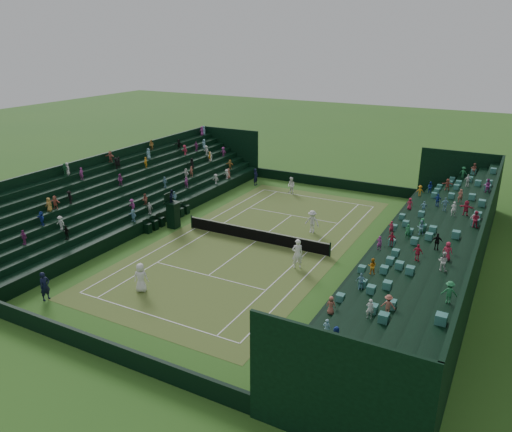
# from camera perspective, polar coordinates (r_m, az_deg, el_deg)

# --- Properties ---
(ground) EXTENTS (160.00, 160.00, 0.00)m
(ground) POSITION_cam_1_polar(r_m,az_deg,el_deg) (37.03, -0.00, -2.91)
(ground) COLOR #396C22
(ground) RESTS_ON ground
(court_surface) EXTENTS (12.97, 26.77, 0.01)m
(court_surface) POSITION_cam_1_polar(r_m,az_deg,el_deg) (37.03, -0.00, -2.90)
(court_surface) COLOR #326622
(court_surface) RESTS_ON ground
(perimeter_wall_north) EXTENTS (17.17, 0.20, 1.00)m
(perimeter_wall_north) POSITION_cam_1_polar(r_m,az_deg,el_deg) (50.63, 8.57, 3.81)
(perimeter_wall_north) COLOR black
(perimeter_wall_north) RESTS_ON ground
(perimeter_wall_south) EXTENTS (17.17, 0.20, 1.00)m
(perimeter_wall_south) POSITION_cam_1_polar(r_m,az_deg,el_deg) (25.59, -17.64, -13.99)
(perimeter_wall_south) COLOR black
(perimeter_wall_south) RESTS_ON ground
(perimeter_wall_east) EXTENTS (0.20, 31.77, 1.00)m
(perimeter_wall_east) POSITION_cam_1_polar(r_m,az_deg,el_deg) (33.98, 12.75, -4.70)
(perimeter_wall_east) COLOR black
(perimeter_wall_east) RESTS_ON ground
(perimeter_wall_west) EXTENTS (0.20, 31.77, 1.00)m
(perimeter_wall_west) POSITION_cam_1_polar(r_m,az_deg,el_deg) (41.27, -10.43, -0.05)
(perimeter_wall_west) COLOR black
(perimeter_wall_west) RESTS_ON ground
(north_grandstand) EXTENTS (6.60, 32.00, 4.90)m
(north_grandstand) POSITION_cam_1_polar(r_m,az_deg,el_deg) (32.86, 19.90, -4.32)
(north_grandstand) COLOR black
(north_grandstand) RESTS_ON ground
(south_grandstand) EXTENTS (6.60, 32.00, 4.90)m
(south_grandstand) POSITION_cam_1_polar(r_m,az_deg,el_deg) (43.57, -14.84, 2.14)
(south_grandstand) COLOR black
(south_grandstand) RESTS_ON ground
(tennis_net) EXTENTS (11.67, 0.10, 1.06)m
(tennis_net) POSITION_cam_1_polar(r_m,az_deg,el_deg) (36.83, -0.00, -2.16)
(tennis_net) COLOR black
(tennis_net) RESTS_ON ground
(umpire_chair) EXTENTS (1.00, 1.00, 3.13)m
(umpire_chair) POSITION_cam_1_polar(r_m,az_deg,el_deg) (39.77, -9.48, 0.52)
(umpire_chair) COLOR black
(umpire_chair) RESTS_ON ground
(courtside_chairs) EXTENTS (0.50, 5.47, 1.08)m
(courtside_chairs) POSITION_cam_1_polar(r_m,az_deg,el_deg) (41.13, -10.05, -0.23)
(courtside_chairs) COLOR black
(courtside_chairs) RESTS_ON ground
(player_near_west) EXTENTS (1.03, 0.86, 1.80)m
(player_near_west) POSITION_cam_1_polar(r_m,az_deg,el_deg) (30.47, -13.03, -6.87)
(player_near_west) COLOR white
(player_near_west) RESTS_ON ground
(player_near_east) EXTENTS (0.88, 0.84, 2.03)m
(player_near_east) POSITION_cam_1_polar(r_m,az_deg,el_deg) (32.65, 4.74, -4.30)
(player_near_east) COLOR white
(player_near_east) RESTS_ON ground
(player_far_west) EXTENTS (0.94, 0.84, 1.60)m
(player_far_west) POSITION_cam_1_polar(r_m,az_deg,el_deg) (48.07, 4.06, 3.49)
(player_far_west) COLOR white
(player_far_west) RESTS_ON ground
(player_far_east) EXTENTS (1.21, 0.77, 1.80)m
(player_far_east) POSITION_cam_1_polar(r_m,az_deg,el_deg) (38.58, 6.43, -0.64)
(player_far_east) COLOR white
(player_far_east) RESTS_ON ground
(line_judge_north) EXTENTS (0.41, 0.62, 1.71)m
(line_judge_north) POSITION_cam_1_polar(r_m,az_deg,el_deg) (50.75, -0.03, 4.49)
(line_judge_north) COLOR black
(line_judge_north) RESTS_ON ground
(line_judge_south) EXTENTS (0.45, 0.66, 1.73)m
(line_judge_south) POSITION_cam_1_polar(r_m,az_deg,el_deg) (31.27, -22.99, -7.39)
(line_judge_south) COLOR black
(line_judge_south) RESTS_ON ground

